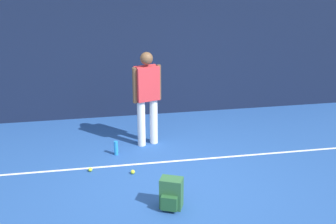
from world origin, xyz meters
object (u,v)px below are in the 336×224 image
tennis_player (147,93)px  backpack (171,194)px  tennis_ball_by_fence (90,170)px  tennis_ball_mid_court (133,172)px  water_bottle (116,148)px

tennis_player → backpack: bearing=-104.4°
backpack → tennis_ball_by_fence: backpack is taller
backpack → tennis_ball_mid_court: size_ratio=6.67×
tennis_ball_mid_court → backpack: bearing=-68.0°
tennis_player → tennis_ball_by_fence: (-1.05, -0.88, -0.93)m
tennis_player → water_bottle: bearing=-165.2°
backpack → tennis_ball_mid_court: bearing=135.4°
tennis_player → backpack: 2.26m
tennis_ball_mid_court → tennis_player: bearing=70.4°
backpack → water_bottle: backpack is taller
backpack → tennis_ball_by_fence: 1.66m
tennis_ball_mid_court → water_bottle: 0.77m
tennis_ball_mid_court → water_bottle: (-0.21, 0.73, 0.09)m
tennis_ball_by_fence → water_bottle: size_ratio=0.26×
tennis_ball_by_fence → tennis_ball_mid_court: 0.69m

